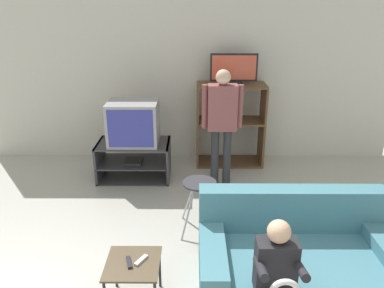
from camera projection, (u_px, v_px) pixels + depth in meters
The scene contains 12 objects.
wall_back at pixel (188, 77), 5.73m from camera, with size 6.40×0.06×2.60m.
tv_stand at pixel (134, 160), 5.34m from camera, with size 1.01×0.59×0.54m.
television_main at pixel (133, 123), 5.13m from camera, with size 0.68×0.53×0.59m.
media_shelf at pixel (230, 124), 5.68m from camera, with size 1.02×0.47×1.26m.
television_flat at pixel (234, 70), 5.40m from camera, with size 0.68×0.20×0.44m.
folding_stool at pixel (199, 190), 4.04m from camera, with size 0.41×0.45×0.59m.
snack_table at pixel (133, 268), 3.06m from camera, with size 0.44×0.44×0.42m.
remote_control_black at pixel (129, 262), 3.03m from camera, with size 0.04×0.14×0.02m, color #232328.
remote_control_white at pixel (141, 260), 3.06m from camera, with size 0.04×0.14×0.02m, color silver.
couch at pixel (296, 261), 3.30m from camera, with size 1.72×0.96×0.81m.
person_standing_adult at pixel (222, 118), 4.89m from camera, with size 0.53×0.20×1.60m.
person_seated_child at pixel (277, 276), 2.67m from camera, with size 0.33×0.43×0.98m.
Camera 1 is at (0.09, -1.73, 2.42)m, focal length 35.00 mm.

